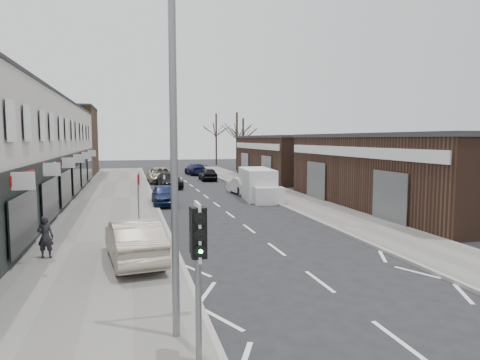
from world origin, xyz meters
TOP-DOWN VIEW (x-y plane):
  - ground at (0.00, 0.00)m, footprint 160.00×160.00m
  - pavement_left at (-6.75, 22.00)m, footprint 5.50×64.00m
  - pavement_right at (5.75, 22.00)m, footprint 3.50×64.00m
  - brick_block_far at (-13.50, 45.00)m, footprint 8.00×10.00m
  - right_unit_near at (12.50, 14.00)m, footprint 10.00×18.00m
  - right_unit_far at (12.50, 34.00)m, footprint 10.00×16.00m
  - tree_far_a at (9.00, 48.00)m, footprint 3.60×3.60m
  - tree_far_b at (11.50, 54.00)m, footprint 3.60×3.60m
  - tree_far_c at (8.50, 60.00)m, footprint 3.60×3.60m
  - traffic_light at (-4.40, -2.02)m, footprint 0.28×0.60m
  - street_lamp at (-4.53, -0.80)m, footprint 2.23×0.22m
  - warning_sign at (-5.16, 12.00)m, footprint 0.12×0.80m
  - white_van at (3.40, 19.66)m, footprint 2.48×5.87m
  - sedan_on_pavement at (-5.51, 5.24)m, footprint 2.19×4.75m
  - pedestrian at (-8.58, 6.52)m, footprint 0.61×0.45m
  - parked_car_left_a at (-3.40, 18.69)m, footprint 1.62×3.96m
  - parked_car_left_b at (-2.20, 28.41)m, footprint 2.34×4.81m
  - parked_car_left_c at (-2.56, 33.69)m, footprint 2.54×5.39m
  - parked_car_right_a at (3.03, 22.72)m, footprint 1.71×4.17m
  - parked_car_right_b at (2.39, 34.31)m, footprint 1.66×3.99m
  - parked_car_right_c at (2.20, 41.70)m, footprint 2.33×4.89m

SIDE VIEW (x-z plane):
  - ground at x=0.00m, z-range 0.00..0.00m
  - tree_far_a at x=9.00m, z-range -4.00..4.00m
  - tree_far_b at x=11.50m, z-range -3.75..3.75m
  - tree_far_c at x=8.50m, z-range -4.25..4.25m
  - pavement_left at x=-6.75m, z-range 0.00..0.12m
  - pavement_right at x=5.75m, z-range 0.00..0.12m
  - parked_car_right_a at x=3.03m, z-range 0.00..1.34m
  - parked_car_left_a at x=-3.40m, z-range 0.00..1.35m
  - parked_car_left_b at x=-2.20m, z-range 0.00..1.35m
  - parked_car_right_b at x=2.39m, z-range 0.00..1.35m
  - parked_car_right_c at x=2.20m, z-range 0.00..1.38m
  - parked_car_left_c at x=-2.56m, z-range 0.00..1.49m
  - sedan_on_pavement at x=-5.51m, z-range 0.12..1.63m
  - pedestrian at x=-8.58m, z-range 0.12..1.66m
  - white_van at x=3.40m, z-range -0.06..2.16m
  - warning_sign at x=-5.16m, z-range 0.85..3.55m
  - right_unit_near at x=12.50m, z-range 0.00..4.50m
  - right_unit_far at x=12.50m, z-range 0.00..4.50m
  - traffic_light at x=-4.40m, z-range 0.86..3.96m
  - brick_block_far at x=-13.50m, z-range 0.00..8.00m
  - street_lamp at x=-4.53m, z-range 0.62..8.62m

